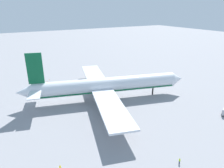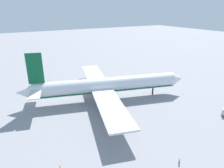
% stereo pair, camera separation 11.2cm
% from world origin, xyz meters
% --- Properties ---
extents(ground_plane, '(600.00, 600.00, 0.00)m').
position_xyz_m(ground_plane, '(0.00, 0.00, 0.00)').
color(ground_plane, gray).
extents(airliner, '(72.22, 69.26, 22.29)m').
position_xyz_m(airliner, '(-1.18, 0.41, 6.60)').
color(airliner, silver).
rests_on(airliner, ground).
extents(ground_worker_0, '(0.55, 0.55, 1.73)m').
position_xyz_m(ground_worker_0, '(-30.53, -31.16, 0.88)').
color(ground_worker_0, '#3F3F47').
rests_on(ground_worker_0, ground).
extents(ground_worker_2, '(0.53, 0.53, 1.60)m').
position_xyz_m(ground_worker_2, '(-2.79, -44.11, 0.81)').
color(ground_worker_2, navy).
rests_on(ground_worker_2, ground).
extents(traffic_cone_0, '(0.36, 0.36, 0.55)m').
position_xyz_m(traffic_cone_0, '(-18.12, 36.72, 0.28)').
color(traffic_cone_0, orange).
rests_on(traffic_cone_0, ground).
extents(traffic_cone_1, '(0.36, 0.36, 0.55)m').
position_xyz_m(traffic_cone_1, '(-16.36, 38.46, 0.28)').
color(traffic_cone_1, orange).
rests_on(traffic_cone_1, ground).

